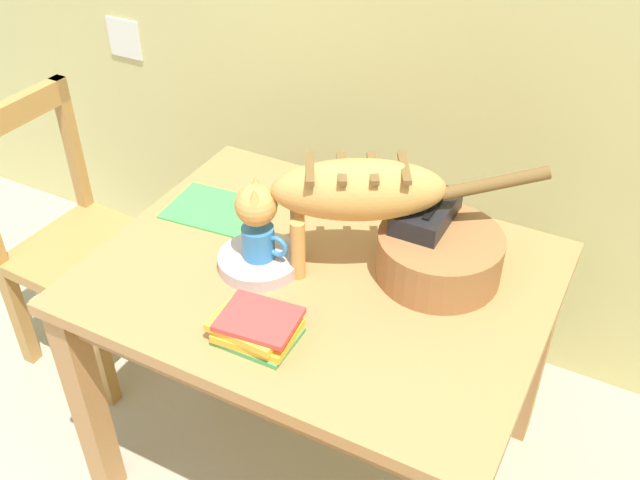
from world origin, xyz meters
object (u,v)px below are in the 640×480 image
object	(u,v)px
magazine	(219,210)
wicker_basket	(439,255)
toaster	(424,232)
wooden_chair_near	(77,243)
dining_table	(320,301)
cat	(350,195)
book_stack	(257,327)
saucer_bowl	(260,261)
coffee_mug	(260,242)

from	to	relation	value
magazine	wicker_basket	distance (m)	0.64
magazine	wicker_basket	world-z (taller)	wicker_basket
toaster	wooden_chair_near	xyz separation A→B (m)	(-1.15, -0.09, -0.37)
dining_table	cat	bearing A→B (deg)	47.97
cat	toaster	xyz separation A→B (m)	(0.15, 0.11, -0.13)
dining_table	book_stack	xyz separation A→B (m)	(-0.02, -0.27, 0.13)
wicker_basket	toaster	distance (m)	0.07
cat	saucer_bowl	size ratio (longest dim) A/B	3.18
book_stack	wicker_basket	world-z (taller)	wicker_basket
toaster	wooden_chair_near	size ratio (longest dim) A/B	0.22
coffee_mug	book_stack	world-z (taller)	coffee_mug
saucer_bowl	wooden_chair_near	distance (m)	0.86
coffee_mug	magazine	world-z (taller)	coffee_mug
toaster	coffee_mug	bearing A→B (deg)	-147.71
cat	magazine	size ratio (longest dim) A/B	2.36
dining_table	cat	xyz separation A→B (m)	(0.05, 0.06, 0.31)
wicker_basket	wooden_chair_near	distance (m)	1.25
cat	toaster	distance (m)	0.23
cat	wicker_basket	size ratio (longest dim) A/B	2.17
saucer_bowl	magazine	distance (m)	0.28
wicker_basket	toaster	bearing A→B (deg)	144.88
magazine	toaster	size ratio (longest dim) A/B	1.40
dining_table	book_stack	size ratio (longest dim) A/B	5.75
magazine	book_stack	world-z (taller)	book_stack
wicker_basket	dining_table	bearing A→B (deg)	-154.02
coffee_mug	toaster	xyz separation A→B (m)	(0.34, 0.22, 0.01)
toaster	wooden_chair_near	bearing A→B (deg)	-175.28
book_stack	toaster	size ratio (longest dim) A/B	0.97
dining_table	saucer_bowl	xyz separation A→B (m)	(-0.14, -0.05, 0.11)
saucer_bowl	wicker_basket	bearing A→B (deg)	23.56
saucer_bowl	book_stack	distance (m)	0.25
wooden_chair_near	dining_table	bearing A→B (deg)	87.87
cat	wooden_chair_near	size ratio (longest dim) A/B	0.72
cat	wooden_chair_near	xyz separation A→B (m)	(-0.99, 0.02, -0.50)
cat	book_stack	bearing A→B (deg)	139.69
dining_table	magazine	distance (m)	0.40
cat	book_stack	world-z (taller)	cat
saucer_bowl	coffee_mug	distance (m)	0.06
book_stack	coffee_mug	bearing A→B (deg)	119.44
dining_table	coffee_mug	xyz separation A→B (m)	(-0.14, -0.05, 0.17)
book_stack	wicker_basket	bearing A→B (deg)	54.96
coffee_mug	book_stack	xyz separation A→B (m)	(0.12, -0.22, -0.05)
dining_table	coffee_mug	distance (m)	0.23
magazine	wooden_chair_near	bearing A→B (deg)	178.50
magazine	toaster	world-z (taller)	toaster
saucer_bowl	toaster	size ratio (longest dim) A/B	1.04
dining_table	wicker_basket	bearing A→B (deg)	25.98
saucer_bowl	toaster	xyz separation A→B (m)	(0.35, 0.22, 0.07)
wicker_basket	wooden_chair_near	xyz separation A→B (m)	(-1.20, -0.05, -0.35)
wooden_chair_near	book_stack	bearing A→B (deg)	71.96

